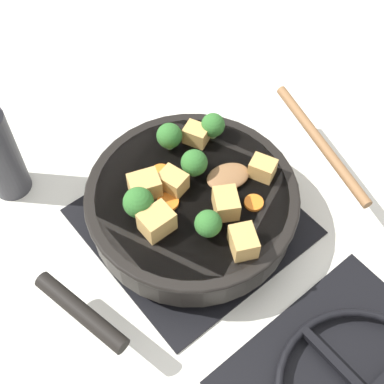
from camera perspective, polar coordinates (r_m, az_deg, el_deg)
The scene contains 19 objects.
ground_plane at distance 0.87m, azimuth -0.00°, elevation -3.24°, with size 2.40×2.40×0.00m, color silver.
front_burner_grate at distance 0.86m, azimuth -0.00°, elevation -2.82°, with size 0.31×0.31×0.03m.
skillet_pan at distance 0.82m, azimuth -0.08°, elevation -1.14°, with size 0.42×0.33×0.06m.
wooden_spoon at distance 0.85m, azimuth 9.79°, elevation 3.79°, with size 0.24×0.25×0.02m.
tofu_cube_center_large at distance 0.77m, azimuth 3.64°, elevation -1.23°, with size 0.04×0.03×0.03m, color tan.
tofu_cube_near_handle at distance 0.79m, azimuth -5.07°, elevation 0.63°, with size 0.04×0.04×0.04m, color tan.
tofu_cube_east_chunk at distance 0.74m, azimuth 5.50°, elevation -5.30°, with size 0.04×0.03×0.03m, color tan.
tofu_cube_west_chunk at distance 0.75m, azimuth -3.77°, elevation -3.18°, with size 0.05×0.04×0.04m, color tan.
tofu_cube_back_piece at distance 0.79m, azimuth -2.06°, elevation 1.12°, with size 0.04×0.03×0.03m, color tan.
tofu_cube_front_piece at distance 0.85m, azimuth 0.45°, elevation 6.17°, with size 0.04×0.03×0.03m, color tan.
tofu_cube_mid_small at distance 0.82m, azimuth 7.53°, elevation 2.52°, with size 0.04×0.03×0.03m, color tan.
broccoli_floret_near_spoon at distance 0.85m, azimuth 2.25°, elevation 7.12°, with size 0.04×0.04×0.05m.
broccoli_floret_center_top at distance 0.76m, azimuth -5.73°, elevation -1.13°, with size 0.04×0.04×0.05m.
broccoli_floret_east_rim at distance 0.84m, azimuth -2.44°, elevation 5.99°, with size 0.04×0.04×0.05m.
broccoli_floret_west_rim at distance 0.74m, azimuth 1.74°, elevation -3.41°, with size 0.04×0.04×0.05m.
broccoli_floret_north_edge at distance 0.80m, azimuth 0.24°, elevation 3.12°, with size 0.04×0.04×0.05m.
carrot_slice_orange_thin at distance 0.79m, azimuth 6.61°, elevation -1.14°, with size 0.03×0.03×0.01m, color orange.
carrot_slice_near_center at distance 0.79m, azimuth -2.59°, elevation -1.05°, with size 0.03×0.03×0.01m, color orange.
carrot_slice_edge_slice at distance 0.82m, azimuth -3.35°, elevation 2.06°, with size 0.03×0.03×0.01m, color orange.
Camera 1 is at (0.29, 0.36, 0.74)m, focal length 50.00 mm.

